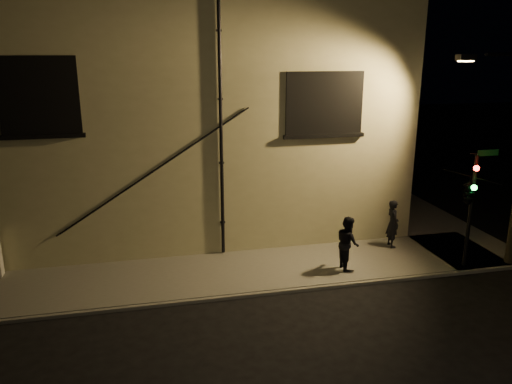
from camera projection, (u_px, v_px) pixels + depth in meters
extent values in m
plane|color=black|center=(302.00, 290.00, 14.32)|extent=(90.00, 90.00, 0.00)
cube|color=#5B5B52|center=(192.00, 276.00, 15.07)|extent=(20.00, 3.00, 0.12)
cube|color=#5B5B52|center=(382.00, 197.00, 23.18)|extent=(3.00, 16.00, 0.12)
cube|color=tan|center=(170.00, 109.00, 20.95)|extent=(16.00, 12.00, 8.50)
cube|color=black|center=(39.00, 96.00, 14.14)|extent=(2.20, 0.10, 2.20)
cube|color=black|center=(39.00, 96.00, 14.16)|extent=(1.98, 0.05, 1.98)
cube|color=black|center=(325.00, 103.00, 16.08)|extent=(2.60, 0.10, 2.00)
cube|color=#A5B28C|center=(324.00, 103.00, 16.09)|extent=(2.38, 0.05, 1.78)
cylinder|color=black|center=(221.00, 128.00, 15.49)|extent=(0.11, 0.11, 8.30)
cylinder|color=black|center=(151.00, 172.00, 15.41)|extent=(5.96, 0.04, 3.75)
cylinder|color=black|center=(155.00, 170.00, 15.42)|extent=(5.96, 0.04, 3.75)
imported|color=black|center=(393.00, 223.00, 17.00)|extent=(0.42, 0.62, 1.66)
imported|color=black|center=(348.00, 243.00, 15.28)|extent=(0.64, 0.82, 1.67)
cylinder|color=black|center=(470.00, 212.00, 15.24)|extent=(0.12, 0.12, 3.53)
imported|color=black|center=(469.00, 190.00, 14.87)|extent=(0.94, 2.17, 0.86)
sphere|color=#FF140C|center=(477.00, 168.00, 14.52)|extent=(0.17, 0.17, 0.17)
sphere|color=#14FF3F|center=(474.00, 188.00, 14.68)|extent=(0.17, 0.17, 0.17)
cube|color=#0C4C1E|center=(488.00, 153.00, 14.81)|extent=(0.70, 0.03, 0.18)
cylinder|color=black|center=(502.00, 54.00, 14.52)|extent=(1.78, 0.97, 0.10)
cube|color=black|center=(466.00, 57.00, 14.89)|extent=(0.55, 0.28, 0.18)
cube|color=#FFC672|center=(466.00, 61.00, 14.92)|extent=(0.42, 0.20, 0.04)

